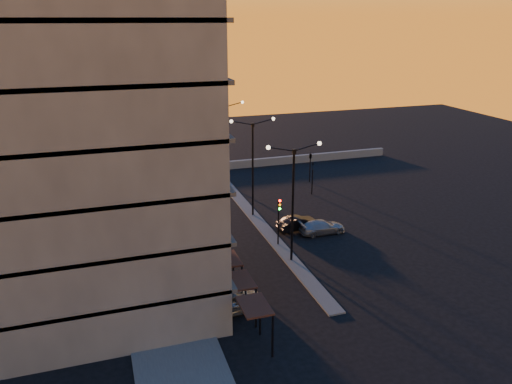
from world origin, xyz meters
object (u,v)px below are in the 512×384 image
object	(u,v)px
traffic_light_main	(279,214)
car_wagon	(322,227)
streetlamp_mid	(253,160)
car_sedan	(298,223)
car_hatchback	(230,302)

from	to	relation	value
traffic_light_main	car_wagon	distance (m)	5.30
streetlamp_mid	car_sedan	bearing A→B (deg)	-57.17
streetlamp_mid	traffic_light_main	bearing A→B (deg)	-90.00
traffic_light_main	car_sedan	bearing A→B (deg)	43.71
traffic_light_main	car_hatchback	xyz separation A→B (m)	(-6.50, -8.36, -2.10)
traffic_light_main	car_sedan	size ratio (longest dim) A/B	1.11
streetlamp_mid	car_wagon	distance (m)	8.95
car_sedan	streetlamp_mid	bearing A→B (deg)	22.96
car_wagon	car_sedan	bearing A→B (deg)	50.70
streetlamp_mid	car_hatchback	distance (m)	17.48
traffic_light_main	car_hatchback	distance (m)	10.80
car_hatchback	car_wagon	world-z (taller)	car_hatchback
traffic_light_main	car_hatchback	size ratio (longest dim) A/B	0.92
car_hatchback	car_sedan	bearing A→B (deg)	-44.64
car_hatchback	car_wagon	bearing A→B (deg)	-53.48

